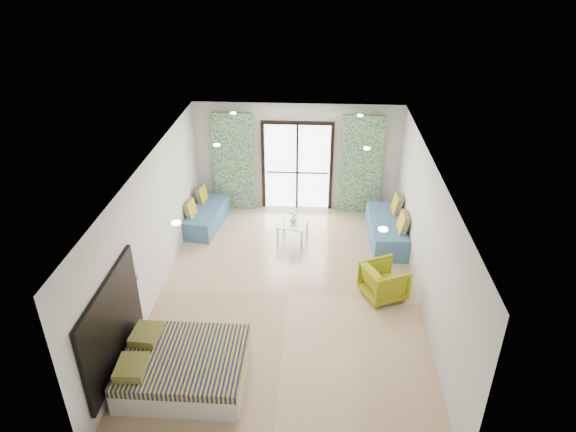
# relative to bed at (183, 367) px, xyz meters

# --- Properties ---
(floor) EXTENTS (5.00, 7.50, 0.01)m
(floor) POSITION_rel_bed_xyz_m (1.48, 2.27, -0.27)
(floor) COLOR tan
(floor) RESTS_ON ground
(ceiling) EXTENTS (5.00, 7.50, 0.01)m
(ceiling) POSITION_rel_bed_xyz_m (1.48, 2.27, 2.43)
(ceiling) COLOR silver
(ceiling) RESTS_ON ground
(wall_back) EXTENTS (5.00, 0.01, 2.70)m
(wall_back) POSITION_rel_bed_xyz_m (1.48, 6.02, 1.08)
(wall_back) COLOR silver
(wall_back) RESTS_ON ground
(wall_front) EXTENTS (5.00, 0.01, 2.70)m
(wall_front) POSITION_rel_bed_xyz_m (1.48, -1.48, 1.08)
(wall_front) COLOR silver
(wall_front) RESTS_ON ground
(wall_left) EXTENTS (0.01, 7.50, 2.70)m
(wall_left) POSITION_rel_bed_xyz_m (-1.02, 2.27, 1.08)
(wall_left) COLOR silver
(wall_left) RESTS_ON ground
(wall_right) EXTENTS (0.01, 7.50, 2.70)m
(wall_right) POSITION_rel_bed_xyz_m (3.98, 2.27, 1.08)
(wall_right) COLOR silver
(wall_right) RESTS_ON ground
(balcony_door) EXTENTS (1.76, 0.08, 2.28)m
(balcony_door) POSITION_rel_bed_xyz_m (1.48, 5.99, 0.99)
(balcony_door) COLOR black
(balcony_door) RESTS_ON floor
(balcony_rail) EXTENTS (1.52, 0.03, 0.04)m
(balcony_rail) POSITION_rel_bed_xyz_m (1.48, 6.00, 0.68)
(balcony_rail) COLOR #595451
(balcony_rail) RESTS_ON balcony_door
(curtain_left) EXTENTS (1.00, 0.10, 2.50)m
(curtain_left) POSITION_rel_bed_xyz_m (-0.07, 5.84, 0.98)
(curtain_left) COLOR silver
(curtain_left) RESTS_ON floor
(curtain_right) EXTENTS (1.00, 0.10, 2.50)m
(curtain_right) POSITION_rel_bed_xyz_m (3.03, 5.84, 0.98)
(curtain_right) COLOR silver
(curtain_right) RESTS_ON floor
(downlight_a) EXTENTS (0.12, 0.12, 0.02)m
(downlight_a) POSITION_rel_bed_xyz_m (0.08, 0.27, 2.40)
(downlight_a) COLOR #FFE0B2
(downlight_a) RESTS_ON ceiling
(downlight_b) EXTENTS (0.12, 0.12, 0.02)m
(downlight_b) POSITION_rel_bed_xyz_m (2.88, 0.27, 2.40)
(downlight_b) COLOR #FFE0B2
(downlight_b) RESTS_ON ceiling
(downlight_c) EXTENTS (0.12, 0.12, 0.02)m
(downlight_c) POSITION_rel_bed_xyz_m (0.08, 3.27, 2.40)
(downlight_c) COLOR #FFE0B2
(downlight_c) RESTS_ON ceiling
(downlight_d) EXTENTS (0.12, 0.12, 0.02)m
(downlight_d) POSITION_rel_bed_xyz_m (2.88, 3.27, 2.40)
(downlight_d) COLOR #FFE0B2
(downlight_d) RESTS_ON ceiling
(downlight_e) EXTENTS (0.12, 0.12, 0.02)m
(downlight_e) POSITION_rel_bed_xyz_m (0.08, 5.27, 2.40)
(downlight_e) COLOR #FFE0B2
(downlight_e) RESTS_ON ceiling
(downlight_f) EXTENTS (0.12, 0.12, 0.02)m
(downlight_f) POSITION_rel_bed_xyz_m (2.88, 5.27, 2.40)
(downlight_f) COLOR #FFE0B2
(downlight_f) RESTS_ON ceiling
(headboard) EXTENTS (0.06, 2.10, 1.50)m
(headboard) POSITION_rel_bed_xyz_m (-0.98, 0.00, 0.78)
(headboard) COLOR black
(headboard) RESTS_ON floor
(switch_plate) EXTENTS (0.02, 0.10, 0.10)m
(switch_plate) POSITION_rel_bed_xyz_m (-0.99, 1.25, 0.78)
(switch_plate) COLOR silver
(switch_plate) RESTS_ON wall_left
(bed) EXTENTS (1.87, 1.53, 0.64)m
(bed) POSITION_rel_bed_xyz_m (0.00, 0.00, 0.00)
(bed) COLOR silver
(bed) RESTS_ON floor
(daybed_left) EXTENTS (0.86, 1.74, 0.82)m
(daybed_left) POSITION_rel_bed_xyz_m (-0.64, 4.88, -0.01)
(daybed_left) COLOR #3C678F
(daybed_left) RESTS_ON floor
(daybed_right) EXTENTS (0.79, 1.92, 0.94)m
(daybed_right) POSITION_rel_bed_xyz_m (3.59, 4.44, 0.02)
(daybed_right) COLOR #3C678F
(daybed_right) RESTS_ON floor
(coffee_table) EXTENTS (0.75, 0.75, 0.74)m
(coffee_table) POSITION_rel_bed_xyz_m (1.45, 4.38, 0.11)
(coffee_table) COLOR silver
(coffee_table) RESTS_ON floor
(vase) EXTENTS (0.23, 0.23, 0.17)m
(vase) POSITION_rel_bed_xyz_m (1.47, 4.39, 0.24)
(vase) COLOR white
(vase) RESTS_ON coffee_table
(armchair) EXTENTS (0.93, 0.96, 0.76)m
(armchair) POSITION_rel_bed_xyz_m (3.30, 2.36, 0.11)
(armchair) COLOR #979C14
(armchair) RESTS_ON floor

